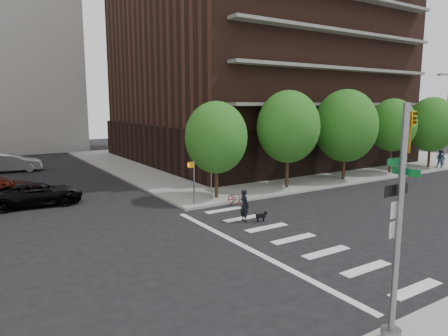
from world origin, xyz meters
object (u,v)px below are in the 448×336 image
parked_car_black (38,194)px  pedestrian_far (441,159)px  scooter (236,199)px  dog_walker (245,206)px  traffic_signal (398,244)px  parked_car_silver (12,163)px

parked_car_black → pedestrian_far: pedestrian_far is taller
pedestrian_far → scooter: bearing=-106.2°
dog_walker → parked_car_black: bearing=44.9°
traffic_signal → dog_walker: 11.55m
parked_car_black → parked_car_silver: parked_car_silver is taller
parked_car_silver → dog_walker: (8.92, -24.32, 0.03)m
scooter → pedestrian_far: 24.10m
traffic_signal → pedestrian_far: bearing=27.6°
traffic_signal → parked_car_silver: bearing=99.3°
parked_car_black → scooter: bearing=-117.8°
traffic_signal → pedestrian_far: traffic_signal is taller
scooter → dog_walker: size_ratio=0.95×
traffic_signal → parked_car_silver: (-5.77, 35.28, -1.86)m
traffic_signal → scooter: size_ratio=3.65×
dog_walker → pedestrian_far: bearing=-78.5°
parked_car_black → dog_walker: size_ratio=2.98×
traffic_signal → parked_car_black: 21.34m
traffic_signal → dog_walker: traffic_signal is taller
parked_car_black → parked_car_silver: size_ratio=1.02×
parked_car_black → pedestrian_far: size_ratio=3.01×
parked_car_black → dog_walker: (8.71, -9.54, 0.15)m
parked_car_black → scooter: parked_car_black is taller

